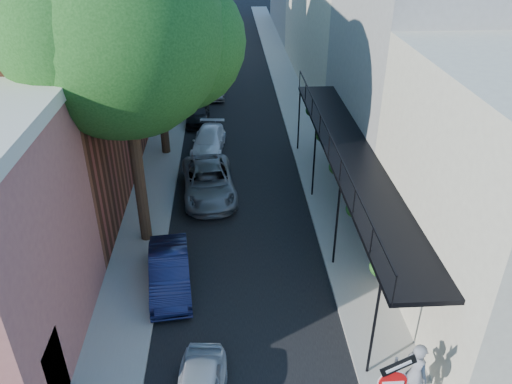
{
  "coord_description": "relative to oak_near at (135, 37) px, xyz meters",
  "views": [
    {
      "loc": [
        -0.42,
        -6.53,
        11.59
      ],
      "look_at": [
        0.48,
        8.72,
        2.8
      ],
      "focal_mm": 35.0,
      "sensor_mm": 36.0,
      "label": 1
    }
  ],
  "objects": [
    {
      "name": "road_surface",
      "position": [
        3.37,
        19.74,
        -7.87
      ],
      "size": [
        6.0,
        64.0,
        0.01
      ],
      "primitive_type": "cube",
      "color": "black",
      "rests_on": "ground"
    },
    {
      "name": "sidewalk_left",
      "position": [
        -0.63,
        19.74,
        -7.82
      ],
      "size": [
        2.0,
        64.0,
        0.12
      ],
      "primitive_type": "cube",
      "color": "gray",
      "rests_on": "ground"
    },
    {
      "name": "sidewalk_right",
      "position": [
        7.37,
        19.74,
        -7.82
      ],
      "size": [
        2.0,
        64.0,
        0.12
      ],
      "primitive_type": "cube",
      "color": "gray",
      "rests_on": "ground"
    },
    {
      "name": "buildings_left",
      "position": [
        -5.93,
        18.5,
        -2.94
      ],
      "size": [
        10.1,
        59.1,
        12.0
      ],
      "color": "#B5685D",
      "rests_on": "ground"
    },
    {
      "name": "buildings_right",
      "position": [
        12.36,
        19.23,
        -3.45
      ],
      "size": [
        9.8,
        55.0,
        10.0
      ],
      "color": "beige",
      "rests_on": "ground"
    },
    {
      "name": "oak_near",
      "position": [
        0.0,
        0.0,
        0.0
      ],
      "size": [
        7.48,
        6.8,
        11.42
      ],
      "color": "#332214",
      "rests_on": "ground"
    },
    {
      "name": "oak_mid",
      "position": [
        -0.05,
        7.97,
        -0.82
      ],
      "size": [
        6.6,
        6.0,
        10.2
      ],
      "color": "#332214",
      "rests_on": "ground"
    },
    {
      "name": "parked_car_b",
      "position": [
        0.77,
        -3.12,
        -7.24
      ],
      "size": [
        1.78,
        4.0,
        1.27
      ],
      "primitive_type": "imported",
      "rotation": [
        0.0,
        0.0,
        0.11
      ],
      "color": "#121739",
      "rests_on": "ground"
    },
    {
      "name": "parked_car_c",
      "position": [
        1.97,
        3.19,
        -7.19
      ],
      "size": [
        2.75,
        5.13,
        1.37
      ],
      "primitive_type": "imported",
      "rotation": [
        0.0,
        0.0,
        0.1
      ],
      "color": "slate",
      "rests_on": "ground"
    },
    {
      "name": "parked_car_d",
      "position": [
        1.85,
        7.94,
        -7.3
      ],
      "size": [
        2.0,
        4.11,
        1.15
      ],
      "primitive_type": "imported",
      "rotation": [
        0.0,
        0.0,
        -0.1
      ],
      "color": "white",
      "rests_on": "ground"
    },
    {
      "name": "parked_car_e",
      "position": [
        1.09,
        12.2,
        -7.28
      ],
      "size": [
        1.48,
        3.54,
        1.2
      ],
      "primitive_type": "imported",
      "rotation": [
        0.0,
        0.0,
        0.02
      ],
      "color": "black",
      "rests_on": "ground"
    },
    {
      "name": "parked_car_f",
      "position": [
        1.97,
        16.93,
        -7.28
      ],
      "size": [
        1.59,
        3.75,
        1.2
      ],
      "primitive_type": "imported",
      "rotation": [
        0.0,
        0.0,
        0.09
      ],
      "color": "slate",
      "rests_on": "ground"
    },
    {
      "name": "parked_car_g",
      "position": [
        0.99,
        21.29,
        -7.26
      ],
      "size": [
        2.48,
        4.64,
        1.24
      ],
      "primitive_type": "imported",
      "rotation": [
        0.0,
        0.0,
        -0.1
      ],
      "color": "#989FAC",
      "rests_on": "ground"
    },
    {
      "name": "pedestrian",
      "position": [
        7.58,
        -8.26,
        -6.75
      ],
      "size": [
        0.71,
        0.86,
        2.02
      ],
      "primitive_type": "imported",
      "rotation": [
        0.0,
        0.0,
        1.93
      ],
      "color": "slate",
      "rests_on": "sidewalk_right"
    }
  ]
}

